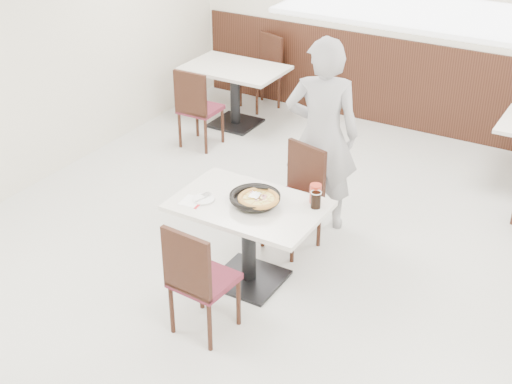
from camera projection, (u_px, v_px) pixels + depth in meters
The scene contains 21 objects.
floor at pixel (278, 270), 6.18m from camera, with size 7.00×7.00×0.00m, color #AAAAA5.
wall_back at pixel (427, 17), 8.15m from camera, with size 6.00×0.04×2.80m, color silver.
wall_left at pixel (7, 59), 6.84m from camera, with size 0.04×7.00×2.80m, color silver.
wainscot_back at pixel (419, 88), 8.54m from camera, with size 5.90×0.03×1.10m, color black.
fluo_panel_b at pixel (426, 13), 3.04m from camera, with size 1.20×0.60×0.02m, color white.
main_table at pixel (249, 243), 5.87m from camera, with size 1.20×0.80×0.75m, color silver, non-canonical shape.
chair_near at pixel (204, 277), 5.28m from camera, with size 0.42×0.42×0.95m, color black, non-canonical shape.
chair_far at pixel (291, 200), 6.29m from camera, with size 0.42×0.42×0.95m, color black, non-canonical shape.
trivet at pixel (255, 206), 5.62m from camera, with size 0.13×0.13×0.04m, color black.
pizza_pan at pixel (255, 200), 5.65m from camera, with size 0.36×0.36×0.01m, color black.
pizza at pixel (259, 200), 5.61m from camera, with size 0.28×0.28×0.02m, color #DB9F4D.
pizza_server at pixel (255, 195), 5.62m from camera, with size 0.08×0.10×0.00m, color white.
napkin at pixel (193, 201), 5.71m from camera, with size 0.18×0.18×0.00m, color white.
side_plate at pixel (203, 199), 5.73m from camera, with size 0.18×0.18×0.01m, color white.
fork at pixel (203, 199), 5.72m from camera, with size 0.02×0.17×0.00m, color white.
cola_glass at pixel (316, 200), 5.60m from camera, with size 0.08×0.08×0.13m, color black.
red_cup at pixel (315, 194), 5.67m from camera, with size 0.09×0.09×0.16m, color red.
diner_person at pixel (322, 136), 6.43m from camera, with size 0.67×0.44×1.84m, color #ADACB1.
bg_table_left at pixel (235, 96), 8.78m from camera, with size 1.20×0.80×0.75m, color silver, non-canonical shape.
bg_chair_left_near at pixel (200, 107), 8.20m from camera, with size 0.42×0.42×0.95m, color black, non-canonical shape.
bg_chair_left_far at pixel (260, 73), 9.24m from camera, with size 0.42×0.42×0.95m, color black, non-canonical shape.
Camera 1 is at (2.41, -4.48, 3.58)m, focal length 50.00 mm.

